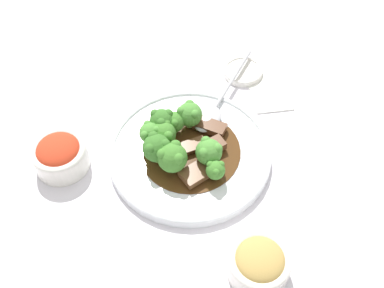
{
  "coord_description": "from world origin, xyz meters",
  "views": [
    {
      "loc": [
        0.47,
        -0.0,
        0.64
      ],
      "look_at": [
        0.0,
        0.0,
        0.03
      ],
      "focal_mm": 42.0,
      "sensor_mm": 36.0,
      "label": 1
    }
  ],
  "objects_px": {
    "beef_strip_2": "(198,173)",
    "broccoli_floret_3": "(164,121)",
    "broccoli_floret_2": "(152,133)",
    "sauce_dish": "(245,71)",
    "beef_strip_1": "(188,147)",
    "broccoli_floret_1": "(175,157)",
    "side_bowl_kimchi": "(62,155)",
    "broccoli_floret_4": "(191,114)",
    "broccoli_floret_7": "(165,134)",
    "broccoli_floret_8": "(211,151)",
    "beef_strip_0": "(214,148)",
    "beef_strip_3": "(212,126)",
    "broccoli_floret_5": "(159,148)",
    "main_plate": "(192,152)",
    "side_bowl_appetizer": "(261,263)",
    "serving_spoon": "(214,112)",
    "broccoli_floret_6": "(218,170)",
    "broccoli_floret_0": "(177,122)"
  },
  "relations": [
    {
      "from": "side_bowl_appetizer",
      "to": "sauce_dish",
      "type": "xyz_separation_m",
      "value": [
        -0.42,
        0.01,
        -0.02
      ]
    },
    {
      "from": "broccoli_floret_1",
      "to": "side_bowl_kimchi",
      "type": "distance_m",
      "value": 0.19
    },
    {
      "from": "broccoli_floret_2",
      "to": "broccoli_floret_8",
      "type": "relative_size",
      "value": 0.97
    },
    {
      "from": "beef_strip_0",
      "to": "side_bowl_kimchi",
      "type": "height_order",
      "value": "side_bowl_kimchi"
    },
    {
      "from": "broccoli_floret_1",
      "to": "broccoli_floret_8",
      "type": "height_order",
      "value": "broccoli_floret_1"
    },
    {
      "from": "broccoli_floret_4",
      "to": "broccoli_floret_7",
      "type": "relative_size",
      "value": 1.08
    },
    {
      "from": "main_plate",
      "to": "broccoli_floret_8",
      "type": "height_order",
      "value": "broccoli_floret_8"
    },
    {
      "from": "broccoli_floret_7",
      "to": "side_bowl_appetizer",
      "type": "xyz_separation_m",
      "value": [
        0.23,
        0.14,
        -0.02
      ]
    },
    {
      "from": "sauce_dish",
      "to": "broccoli_floret_7",
      "type": "bearing_deg",
      "value": -38.68
    },
    {
      "from": "main_plate",
      "to": "sauce_dish",
      "type": "xyz_separation_m",
      "value": [
        -0.21,
        0.11,
        -0.0
      ]
    },
    {
      "from": "beef_strip_0",
      "to": "beef_strip_2",
      "type": "distance_m",
      "value": 0.06
    },
    {
      "from": "beef_strip_0",
      "to": "broccoli_floret_8",
      "type": "relative_size",
      "value": 1.02
    },
    {
      "from": "broccoli_floret_5",
      "to": "broccoli_floret_7",
      "type": "xyz_separation_m",
      "value": [
        -0.03,
        0.01,
        -0.01
      ]
    },
    {
      "from": "beef_strip_1",
      "to": "broccoli_floret_3",
      "type": "relative_size",
      "value": 1.44
    },
    {
      "from": "beef_strip_0",
      "to": "serving_spoon",
      "type": "relative_size",
      "value": 0.23
    },
    {
      "from": "beef_strip_3",
      "to": "side_bowl_kimchi",
      "type": "distance_m",
      "value": 0.26
    },
    {
      "from": "broccoli_floret_4",
      "to": "broccoli_floret_7",
      "type": "height_order",
      "value": "broccoli_floret_4"
    },
    {
      "from": "broccoli_floret_2",
      "to": "broccoli_floret_6",
      "type": "distance_m",
      "value": 0.13
    },
    {
      "from": "broccoli_floret_4",
      "to": "broccoli_floret_5",
      "type": "relative_size",
      "value": 0.93
    },
    {
      "from": "beef_strip_3",
      "to": "side_bowl_kimchi",
      "type": "relative_size",
      "value": 0.68
    },
    {
      "from": "broccoli_floret_2",
      "to": "sauce_dish",
      "type": "distance_m",
      "value": 0.27
    },
    {
      "from": "main_plate",
      "to": "serving_spoon",
      "type": "bearing_deg",
      "value": 153.29
    },
    {
      "from": "main_plate",
      "to": "beef_strip_3",
      "type": "distance_m",
      "value": 0.06
    },
    {
      "from": "broccoli_floret_4",
      "to": "beef_strip_3",
      "type": "bearing_deg",
      "value": 76.59
    },
    {
      "from": "beef_strip_1",
      "to": "sauce_dish",
      "type": "bearing_deg",
      "value": 150.55
    },
    {
      "from": "broccoli_floret_0",
      "to": "sauce_dish",
      "type": "relative_size",
      "value": 0.55
    },
    {
      "from": "broccoli_floret_7",
      "to": "broccoli_floret_3",
      "type": "bearing_deg",
      "value": -172.8
    },
    {
      "from": "broccoli_floret_8",
      "to": "beef_strip_0",
      "type": "bearing_deg",
      "value": 163.5
    },
    {
      "from": "broccoli_floret_1",
      "to": "side_bowl_kimchi",
      "type": "relative_size",
      "value": 0.6
    },
    {
      "from": "beef_strip_3",
      "to": "broccoli_floret_4",
      "type": "distance_m",
      "value": 0.04
    },
    {
      "from": "main_plate",
      "to": "side_bowl_appetizer",
      "type": "xyz_separation_m",
      "value": [
        0.21,
        0.1,
        0.02
      ]
    },
    {
      "from": "beef_strip_1",
      "to": "broccoli_floret_8",
      "type": "relative_size",
      "value": 1.49
    },
    {
      "from": "beef_strip_2",
      "to": "broccoli_floret_3",
      "type": "xyz_separation_m",
      "value": [
        -0.09,
        -0.06,
        0.03
      ]
    },
    {
      "from": "broccoli_floret_1",
      "to": "serving_spoon",
      "type": "bearing_deg",
      "value": 150.22
    },
    {
      "from": "sauce_dish",
      "to": "broccoli_floret_3",
      "type": "bearing_deg",
      "value": -43.14
    },
    {
      "from": "side_bowl_kimchi",
      "to": "side_bowl_appetizer",
      "type": "bearing_deg",
      "value": 58.66
    },
    {
      "from": "broccoli_floret_8",
      "to": "broccoli_floret_1",
      "type": "bearing_deg",
      "value": -77.16
    },
    {
      "from": "beef_strip_2",
      "to": "broccoli_floret_7",
      "type": "height_order",
      "value": "broccoli_floret_7"
    },
    {
      "from": "broccoli_floret_2",
      "to": "sauce_dish",
      "type": "relative_size",
      "value": 0.62
    },
    {
      "from": "beef_strip_2",
      "to": "broccoli_floret_2",
      "type": "xyz_separation_m",
      "value": [
        -0.07,
        -0.08,
        0.02
      ]
    },
    {
      "from": "broccoli_floret_4",
      "to": "side_bowl_kimchi",
      "type": "bearing_deg",
      "value": -71.8
    },
    {
      "from": "beef_strip_2",
      "to": "broccoli_floret_7",
      "type": "distance_m",
      "value": 0.09
    },
    {
      "from": "side_bowl_appetizer",
      "to": "broccoli_floret_4",
      "type": "bearing_deg",
      "value": -159.64
    },
    {
      "from": "broccoli_floret_2",
      "to": "broccoli_floret_5",
      "type": "distance_m",
      "value": 0.04
    },
    {
      "from": "broccoli_floret_0",
      "to": "broccoli_floret_2",
      "type": "relative_size",
      "value": 0.89
    },
    {
      "from": "broccoli_floret_5",
      "to": "serving_spoon",
      "type": "bearing_deg",
      "value": 136.75
    },
    {
      "from": "broccoli_floret_5",
      "to": "beef_strip_3",
      "type": "bearing_deg",
      "value": 126.2
    },
    {
      "from": "broccoli_floret_8",
      "to": "beef_strip_1",
      "type": "bearing_deg",
      "value": -127.64
    },
    {
      "from": "beef_strip_1",
      "to": "broccoli_floret_2",
      "type": "relative_size",
      "value": 1.53
    },
    {
      "from": "main_plate",
      "to": "broccoli_floret_0",
      "type": "xyz_separation_m",
      "value": [
        -0.04,
        -0.03,
        0.04
      ]
    }
  ]
}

